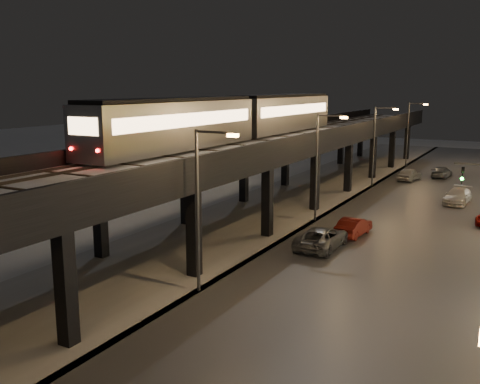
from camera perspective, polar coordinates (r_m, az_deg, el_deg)
The scene contains 16 objects.
road_surface at distance 47.45m, azimuth 19.05°, elevation -3.06°, with size 17.00×120.00×0.06m, color #46474D.
under_viaduct_pavement at distance 51.29m, azimuth 4.05°, elevation -1.43°, with size 11.00×120.00×0.06m, color #9FA1A8.
elevated_viaduct at distance 47.54m, azimuth 2.55°, elevation 4.42°, with size 9.00×100.00×6.30m.
viaduct_trackbed at distance 47.57m, azimuth 2.61°, elevation 5.36°, with size 8.40×100.00×0.32m.
viaduct_parapet_streetside at distance 45.81m, azimuth 7.56°, elevation 5.63°, with size 0.30×100.00×1.10m, color black.
viaduct_parapet_far at distance 49.61m, azimuth -1.90°, elevation 6.14°, with size 0.30×100.00×1.10m, color black.
streetlight_left_1 at distance 28.66m, azimuth -4.11°, elevation -0.87°, with size 2.57×0.28×9.00m.
streetlight_left_2 at distance 44.64m, azimuth 8.50°, elevation 3.38°, with size 2.57×0.28×9.00m.
streetlight_left_3 at distance 61.74m, azimuth 14.35°, elevation 5.29°, with size 2.57×0.28×9.00m.
streetlight_left_4 at distance 79.24m, azimuth 17.65°, elevation 6.34°, with size 2.57×0.28×9.00m.
subway_train at distance 48.46m, azimuth -0.09°, elevation 7.98°, with size 3.16×38.42×3.78m.
car_near_white at distance 41.56m, azimuth 12.02°, elevation -3.70°, with size 1.50×4.30×1.42m, color maroon.
car_mid_silver at distance 37.93m, azimuth 8.70°, elevation -4.92°, with size 2.54×5.50×1.53m, color #515254.
car_mid_dark at distance 71.42m, azimuth 20.71°, elevation 1.96°, with size 1.82×4.47×1.30m, color #51555D.
car_far_white at distance 67.68m, azimuth 17.62°, elevation 1.78°, with size 1.80×4.47×1.52m, color #A3A3A3.
car_onc_white at distance 55.87m, azimuth 22.19°, elevation -0.46°, with size 2.04×5.01×1.45m, color silver.
Camera 1 is at (14.80, -10.53, 11.20)m, focal length 40.00 mm.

